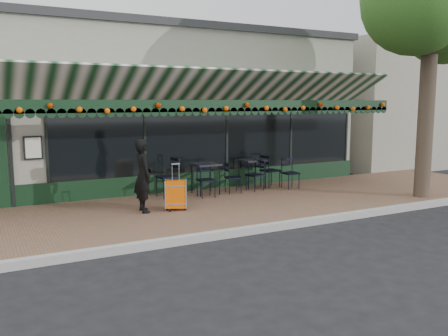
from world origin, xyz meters
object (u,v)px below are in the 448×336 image
chair_a_right (270,171)px  chair_b_right (233,178)px  chair_a_front (290,173)px  cafe_table_a (252,162)px  cafe_table_b (206,166)px  chair_b_front (206,180)px  suitcase (176,195)px  chair_a_left (255,175)px  woman (143,176)px  chair_b_left (168,177)px

chair_a_right → chair_b_right: bearing=97.5°
chair_a_front → cafe_table_a: bearing=149.1°
cafe_table_b → chair_b_front: chair_b_front is taller
cafe_table_b → chair_a_front: size_ratio=0.96×
suitcase → chair_a_left: (2.81, 1.21, 0.07)m
woman → chair_b_left: woman is taller
chair_a_left → chair_a_front: (1.05, -0.18, 0.00)m
chair_b_right → chair_b_left: bearing=88.6°
cafe_table_a → chair_a_front: (0.90, -0.59, -0.30)m
chair_a_right → chair_b_front: chair_a_right is taller
woman → chair_a_front: 4.64m
woman → chair_a_front: size_ratio=1.91×
cafe_table_a → chair_a_front: 1.11m
woman → chair_a_right: size_ratio=1.74×
woman → chair_b_front: woman is taller
suitcase → chair_b_left: 1.54m
chair_b_right → chair_b_front: (-0.88, -0.17, 0.02)m
chair_a_front → chair_b_left: 3.52m
suitcase → chair_b_right: 2.43m
cafe_table_b → chair_b_right: bearing=-17.1°
suitcase → chair_b_right: suitcase is taller
chair_a_front → chair_b_front: bearing=-177.2°
woman → chair_b_left: bearing=-37.1°
chair_a_front → chair_b_right: size_ratio=1.05×
chair_b_left → chair_b_front: size_ratio=1.18×
chair_b_left → chair_b_right: bearing=74.6°
chair_a_right → chair_a_front: size_ratio=1.10×
cafe_table_a → chair_b_right: size_ratio=1.00×
cafe_table_b → woman: bearing=-149.8°
chair_a_right → chair_a_front: bearing=-143.5°
suitcase → chair_a_front: size_ratio=1.24×
chair_b_left → chair_a_right: bearing=84.1°
woman → chair_a_right: woman is taller
chair_a_left → chair_b_front: size_ratio=0.98×
cafe_table_a → chair_a_left: size_ratio=0.96×
chair_b_right → chair_a_front: bearing=-86.8°
woman → chair_b_left: 1.70m
suitcase → woman: bearing=-172.0°
cafe_table_a → cafe_table_b: cafe_table_b is taller
chair_a_right → suitcase: bearing=108.6°
chair_a_left → chair_b_left: bearing=-108.1°
suitcase → cafe_table_b: (1.41, 1.41, 0.38)m
cafe_table_b → chair_b_right: size_ratio=1.01×
woman → chair_b_front: size_ratio=1.89×
chair_a_left → chair_a_right: bearing=99.7°
woman → chair_a_front: woman is taller
suitcase → chair_a_front: suitcase is taller
chair_a_right → chair_b_left: bearing=85.4°
cafe_table_a → chair_b_left: chair_b_left is taller
cafe_table_b → chair_a_right: size_ratio=0.87×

